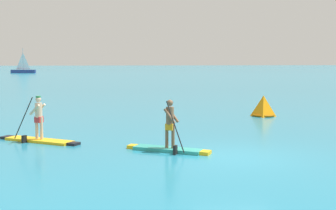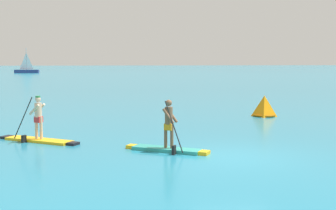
{
  "view_description": "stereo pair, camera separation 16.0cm",
  "coord_description": "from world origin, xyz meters",
  "px_view_note": "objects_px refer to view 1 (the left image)",
  "views": [
    {
      "loc": [
        -3.64,
        -13.36,
        3.04
      ],
      "look_at": [
        -1.49,
        5.75,
        1.07
      ],
      "focal_mm": 47.53,
      "sensor_mm": 36.0,
      "label": 1
    },
    {
      "loc": [
        -3.48,
        -13.38,
        3.04
      ],
      "look_at": [
        -1.49,
        5.75,
        1.07
      ],
      "focal_mm": 47.53,
      "sensor_mm": 36.0,
      "label": 2
    }
  ],
  "objects_px": {
    "paddleboarder_mid_center": "(169,140)",
    "race_marker_buoy": "(263,107)",
    "paddleboarder_near_left": "(38,132)",
    "sailboat_left_horizon": "(23,70)"
  },
  "relations": [
    {
      "from": "paddleboarder_mid_center",
      "to": "sailboat_left_horizon",
      "type": "relative_size",
      "value": 0.48
    },
    {
      "from": "sailboat_left_horizon",
      "to": "paddleboarder_mid_center",
      "type": "bearing_deg",
      "value": 107.41
    },
    {
      "from": "paddleboarder_mid_center",
      "to": "paddleboarder_near_left",
      "type": "bearing_deg",
      "value": -176.88
    },
    {
      "from": "paddleboarder_near_left",
      "to": "sailboat_left_horizon",
      "type": "bearing_deg",
      "value": -46.57
    },
    {
      "from": "paddleboarder_near_left",
      "to": "race_marker_buoy",
      "type": "xyz_separation_m",
      "value": [
        10.73,
        6.33,
        0.14
      ]
    },
    {
      "from": "paddleboarder_near_left",
      "to": "sailboat_left_horizon",
      "type": "xyz_separation_m",
      "value": [
        -18.39,
        87.24,
        0.36
      ]
    },
    {
      "from": "sailboat_left_horizon",
      "to": "race_marker_buoy",
      "type": "bearing_deg",
      "value": 112.79
    },
    {
      "from": "paddleboarder_near_left",
      "to": "race_marker_buoy",
      "type": "distance_m",
      "value": 12.46
    },
    {
      "from": "paddleboarder_near_left",
      "to": "sailboat_left_horizon",
      "type": "relative_size",
      "value": 0.56
    },
    {
      "from": "paddleboarder_mid_center",
      "to": "race_marker_buoy",
      "type": "relative_size",
      "value": 2.17
    }
  ]
}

